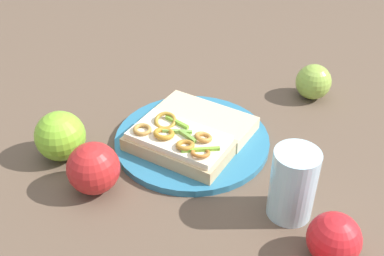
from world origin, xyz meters
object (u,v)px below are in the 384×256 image
apple_3 (93,168)px  drinking_glass (293,184)px  plate (192,140)px  apple_1 (60,136)px  sandwich (179,142)px  apple_2 (313,82)px  apple_5 (334,239)px  bread_slice_side (204,120)px

apple_3 → drinking_glass: (-0.29, 0.01, 0.02)m
plate → apple_1: 0.22m
sandwich → apple_2: (-0.23, -0.22, 0.00)m
sandwich → apple_1: bearing=29.7°
sandwich → apple_5: 0.29m
apple_1 → apple_2: (-0.42, -0.25, -0.01)m
plate → apple_1: (0.21, 0.07, 0.04)m
apple_3 → drinking_glass: drinking_glass is taller
apple_3 → drinking_glass: bearing=178.9°
plate → apple_1: bearing=17.9°
plate → apple_5: bearing=135.7°
plate → drinking_glass: drinking_glass is taller
apple_3 → apple_5: apple_3 is taller
bread_slice_side → apple_2: apple_2 is taller
apple_2 → apple_5: (-0.01, 0.39, 0.00)m
plate → apple_1: size_ratio=3.22×
plate → apple_5: (-0.22, 0.21, 0.03)m
plate → apple_2: (-0.21, -0.18, 0.03)m
sandwich → drinking_glass: 0.21m
plate → apple_5: size_ratio=3.78×
drinking_glass → apple_3: bearing=-1.1°
apple_1 → apple_2: apple_1 is taller
apple_1 → sandwich: bearing=-172.0°
plate → sandwich: bearing=68.1°
apple_2 → apple_3: 0.46m
apple_5 → plate: bearing=-44.3°
plate → bread_slice_side: bearing=-111.8°
apple_3 → apple_5: (-0.34, 0.08, -0.00)m
sandwich → apple_1: 0.19m
sandwich → apple_5: size_ratio=2.74×
bread_slice_side → apple_1: size_ratio=2.12×
apple_2 → apple_3: size_ratio=0.86×
apple_5 → sandwich: bearing=-36.4°
plate → apple_3: 0.19m
bread_slice_side → apple_5: (-0.20, 0.25, 0.01)m
apple_5 → bread_slice_side: bearing=-51.3°
sandwich → apple_3: size_ratio=2.40×
apple_1 → apple_5: (-0.42, 0.14, -0.01)m
apple_3 → drinking_glass: size_ratio=0.73×
bread_slice_side → plate: bearing=90.7°
apple_5 → drinking_glass: (0.05, -0.07, 0.02)m
apple_1 → apple_5: size_ratio=1.17×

